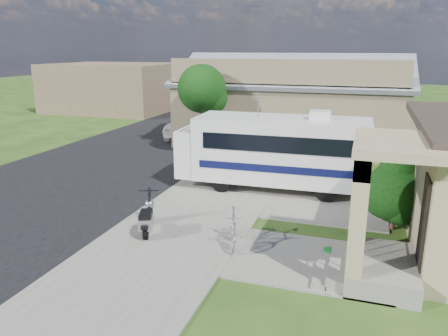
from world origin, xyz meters
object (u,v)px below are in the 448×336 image
(pickup_truck, at_px, (196,125))
(van, at_px, (217,107))
(bicycle, at_px, (234,230))
(garden_hose, at_px, (331,253))
(shrub, at_px, (398,189))
(scooter, at_px, (147,218))
(motorhome, at_px, (274,150))

(pickup_truck, relative_size, van, 0.79)
(bicycle, relative_size, garden_hose, 4.32)
(shrub, bearing_deg, scooter, -158.76)
(garden_hose, bearing_deg, bicycle, -175.62)
(shrub, height_order, scooter, shrub)
(pickup_truck, xyz_separation_m, garden_hose, (9.32, -13.74, -0.65))
(motorhome, distance_m, pickup_truck, 10.90)
(shrub, height_order, bicycle, shrub)
(scooter, bearing_deg, garden_hose, -19.30)
(scooter, relative_size, pickup_truck, 0.32)
(motorhome, bearing_deg, pickup_truck, 125.94)
(bicycle, xyz_separation_m, garden_hose, (2.63, 0.20, -0.41))
(motorhome, xyz_separation_m, garden_hose, (2.65, -5.15, -1.49))
(bicycle, height_order, van, van)
(motorhome, relative_size, garden_hose, 18.94)
(shrub, xyz_separation_m, bicycle, (-4.30, -2.70, -0.76))
(bicycle, relative_size, pickup_truck, 0.31)
(garden_hose, bearing_deg, scooter, -177.72)
(shrub, xyz_separation_m, van, (-11.87, 17.76, -0.29))
(motorhome, height_order, shrub, motorhome)
(scooter, xyz_separation_m, pickup_truck, (-4.04, 13.95, 0.22))
(scooter, bearing_deg, shrub, -0.35)
(scooter, xyz_separation_m, bicycle, (2.66, 0.01, -0.01))
(bicycle, bearing_deg, van, 92.38)
(motorhome, xyz_separation_m, bicycle, (0.03, -5.36, -1.08))
(bicycle, bearing_deg, scooter, 162.30)
(bicycle, xyz_separation_m, van, (-7.56, 20.46, 0.47))
(scooter, bearing_deg, bicycle, -21.38)
(motorhome, height_order, garden_hose, motorhome)
(van, distance_m, garden_hose, 22.69)
(shrub, distance_m, pickup_truck, 15.74)
(garden_hose, bearing_deg, van, 116.70)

